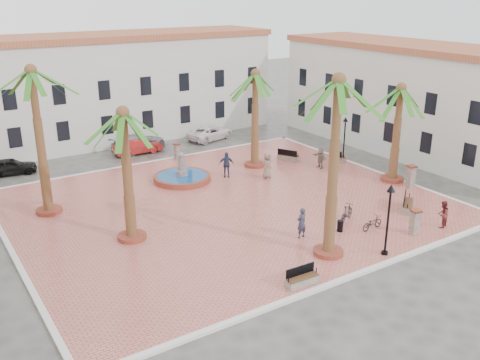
# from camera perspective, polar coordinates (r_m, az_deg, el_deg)

# --- Properties ---
(ground) EXTENTS (120.00, 120.00, 0.00)m
(ground) POSITION_cam_1_polar(r_m,az_deg,el_deg) (34.48, -1.40, -2.81)
(ground) COLOR #56544F
(ground) RESTS_ON ground
(plaza) EXTENTS (26.00, 22.00, 0.15)m
(plaza) POSITION_cam_1_polar(r_m,az_deg,el_deg) (34.45, -1.40, -2.69)
(plaza) COLOR #CD685D
(plaza) RESTS_ON ground
(kerb_n) EXTENTS (26.30, 0.30, 0.16)m
(kerb_n) POSITION_cam_1_polar(r_m,az_deg,el_deg) (43.65, -9.00, 1.98)
(kerb_n) COLOR silver
(kerb_n) RESTS_ON ground
(kerb_s) EXTENTS (26.30, 0.30, 0.16)m
(kerb_s) POSITION_cam_1_polar(r_m,az_deg,el_deg) (26.65, 11.32, -10.24)
(kerb_s) COLOR silver
(kerb_s) RESTS_ON ground
(kerb_e) EXTENTS (0.30, 22.30, 0.16)m
(kerb_e) POSITION_cam_1_polar(r_m,az_deg,el_deg) (42.28, 13.78, 1.05)
(kerb_e) COLOR silver
(kerb_e) RESTS_ON ground
(kerb_w) EXTENTS (0.30, 22.30, 0.16)m
(kerb_w) POSITION_cam_1_polar(r_m,az_deg,el_deg) (30.39, -22.95, -7.58)
(kerb_w) COLOR silver
(kerb_w) RESTS_ON ground
(building_north) EXTENTS (30.40, 7.40, 9.50)m
(building_north) POSITION_cam_1_polar(r_m,az_deg,el_deg) (50.71, -13.56, 9.61)
(building_north) COLOR silver
(building_north) RESTS_ON ground
(building_east) EXTENTS (7.40, 26.40, 9.00)m
(building_east) POSITION_cam_1_polar(r_m,az_deg,el_deg) (47.61, 18.37, 8.22)
(building_east) COLOR silver
(building_east) RESTS_ON ground
(fountain) EXTENTS (4.10, 4.10, 2.12)m
(fountain) POSITION_cam_1_polar(r_m,az_deg,el_deg) (38.72, -6.19, 0.35)
(fountain) COLOR #973E2B
(fountain) RESTS_ON plaza
(palm_nw) EXTENTS (5.14, 5.14, 9.09)m
(palm_nw) POSITION_cam_1_polar(r_m,az_deg,el_deg) (33.12, -21.24, 9.32)
(palm_nw) COLOR #973E2B
(palm_nw) RESTS_ON plaza
(palm_sw) EXTENTS (5.19, 5.19, 7.47)m
(palm_sw) POSITION_cam_1_polar(r_m,az_deg,el_deg) (28.30, -12.29, 5.38)
(palm_sw) COLOR #973E2B
(palm_sw) RESTS_ON plaza
(palm_s) EXTENTS (5.11, 5.11, 9.42)m
(palm_s) POSITION_cam_1_polar(r_m,az_deg,el_deg) (25.89, 10.38, 8.46)
(palm_s) COLOR #973E2B
(palm_s) RESTS_ON plaza
(palm_e) EXTENTS (5.30, 5.30, 7.07)m
(palm_e) POSITION_cam_1_polar(r_m,az_deg,el_deg) (38.66, 16.71, 8.19)
(palm_e) COLOR #973E2B
(palm_e) RESTS_ON plaza
(palm_ne) EXTENTS (5.15, 5.15, 7.53)m
(palm_ne) POSITION_cam_1_polar(r_m,az_deg,el_deg) (40.29, 1.65, 10.11)
(palm_ne) COLOR #973E2B
(palm_ne) RESTS_ON plaza
(bench_s) EXTENTS (1.72, 0.58, 0.90)m
(bench_s) POSITION_cam_1_polar(r_m,az_deg,el_deg) (25.53, 6.66, -10.54)
(bench_s) COLOR gray
(bench_s) RESTS_ON plaza
(bench_se) EXTENTS (1.91, 1.65, 1.03)m
(bench_se) POSITION_cam_1_polar(r_m,az_deg,el_deg) (35.07, 17.44, -2.58)
(bench_se) COLOR gray
(bench_se) RESTS_ON plaza
(bench_e) EXTENTS (0.78, 1.80, 0.92)m
(bench_e) POSITION_cam_1_polar(r_m,az_deg,el_deg) (43.84, 10.33, 2.43)
(bench_e) COLOR gray
(bench_e) RESTS_ON plaza
(bench_ne) EXTENTS (1.32, 1.82, 0.93)m
(bench_ne) POSITION_cam_1_polar(r_m,az_deg,el_deg) (43.24, 5.16, 2.44)
(bench_ne) COLOR gray
(bench_ne) RESTS_ON plaza
(lamppost_s) EXTENTS (0.42, 0.42, 3.88)m
(lamppost_s) POSITION_cam_1_polar(r_m,az_deg,el_deg) (28.09, 15.63, -2.85)
(lamppost_s) COLOR black
(lamppost_s) RESTS_ON plaza
(lamppost_e) EXTENTS (0.40, 0.40, 3.67)m
(lamppost_e) POSITION_cam_1_polar(r_m,az_deg,el_deg) (42.81, 11.11, 5.06)
(lamppost_e) COLOR black
(lamppost_e) RESTS_ON plaza
(bollard_se) EXTENTS (0.59, 0.59, 1.46)m
(bollard_se) POSITION_cam_1_polar(r_m,az_deg,el_deg) (31.61, 18.15, -4.23)
(bollard_se) COLOR gray
(bollard_se) RESTS_ON plaza
(bollard_n) EXTENTS (0.53, 0.53, 1.31)m
(bollard_n) POSITION_cam_1_polar(r_m,az_deg,el_deg) (43.57, -6.75, 3.09)
(bollard_n) COLOR gray
(bollard_n) RESTS_ON plaza
(bollard_e) EXTENTS (0.64, 0.64, 1.57)m
(bollard_e) POSITION_cam_1_polar(r_m,az_deg,el_deg) (38.94, 17.77, 0.42)
(bollard_e) COLOR gray
(bollard_e) RESTS_ON plaza
(litter_bin) EXTENTS (0.34, 0.34, 0.66)m
(litter_bin) POSITION_cam_1_polar(r_m,az_deg,el_deg) (31.06, 10.63, -4.84)
(litter_bin) COLOR black
(litter_bin) RESTS_ON plaza
(cyclist_a) EXTENTS (0.69, 0.50, 1.76)m
(cyclist_a) POSITION_cam_1_polar(r_m,az_deg,el_deg) (29.78, 6.57, -4.56)
(cyclist_a) COLOR #2E3144
(cyclist_a) RESTS_ON plaza
(bicycle_a) EXTENTS (1.57, 0.64, 0.81)m
(bicycle_a) POSITION_cam_1_polar(r_m,az_deg,el_deg) (31.67, 13.91, -4.45)
(bicycle_a) COLOR black
(bicycle_a) RESTS_ON plaza
(cyclist_b) EXTENTS (0.94, 0.83, 1.62)m
(cyclist_b) POSITION_cam_1_polar(r_m,az_deg,el_deg) (33.01, 20.81, -3.43)
(cyclist_b) COLOR maroon
(cyclist_b) RESTS_ON plaza
(bicycle_b) EXTENTS (1.79, 1.17, 1.05)m
(bicycle_b) POSITION_cam_1_polar(r_m,az_deg,el_deg) (32.39, 11.32, -3.46)
(bicycle_b) COLOR black
(bicycle_b) RESTS_ON plaza
(pedestrian_fountain_a) EXTENTS (1.12, 1.03, 1.92)m
(pedestrian_fountain_a) POSITION_cam_1_polar(r_m,az_deg,el_deg) (38.86, 2.91, 1.56)
(pedestrian_fountain_a) COLOR #7E6255
(pedestrian_fountain_a) RESTS_ON plaza
(pedestrian_fountain_b) EXTENTS (1.18, 0.97, 1.89)m
(pedestrian_fountain_b) POSITION_cam_1_polar(r_m,az_deg,el_deg) (39.11, -1.47, 1.68)
(pedestrian_fountain_b) COLOR #2E3854
(pedestrian_fountain_b) RESTS_ON plaza
(pedestrian_north) EXTENTS (0.87, 1.28, 1.84)m
(pedestrian_north) POSITION_cam_1_polar(r_m,az_deg,el_deg) (41.00, -11.99, 2.06)
(pedestrian_north) COLOR #535257
(pedestrian_north) RESTS_ON plaza
(pedestrian_east) EXTENTS (0.63, 1.57, 1.65)m
(pedestrian_east) POSITION_cam_1_polar(r_m,az_deg,el_deg) (41.61, 8.57, 2.41)
(pedestrian_east) COLOR gray
(pedestrian_east) RESTS_ON plaza
(car_black) EXTENTS (3.93, 2.06, 1.28)m
(car_black) POSITION_cam_1_polar(r_m,az_deg,el_deg) (43.63, -23.30, 1.33)
(car_black) COLOR black
(car_black) RESTS_ON ground
(car_red) EXTENTS (4.13, 1.46, 1.36)m
(car_red) POSITION_cam_1_polar(r_m,az_deg,el_deg) (46.04, -10.90, 3.58)
(car_red) COLOR #A61E1D
(car_red) RESTS_ON ground
(car_silver) EXTENTS (5.47, 3.51, 1.47)m
(car_silver) POSITION_cam_1_polar(r_m,az_deg,el_deg) (46.90, -10.74, 3.96)
(car_silver) COLOR #A0A0A9
(car_silver) RESTS_ON ground
(car_white) EXTENTS (5.04, 3.28, 1.29)m
(car_white) POSITION_cam_1_polar(r_m,az_deg,el_deg) (49.65, -3.17, 5.05)
(car_white) COLOR white
(car_white) RESTS_ON ground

